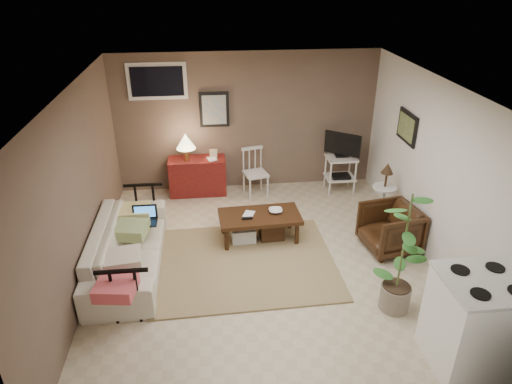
{
  "coord_description": "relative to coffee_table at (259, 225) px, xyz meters",
  "views": [
    {
      "loc": [
        -0.67,
        -5.03,
        3.68
      ],
      "look_at": [
        -0.08,
        0.35,
        0.94
      ],
      "focal_mm": 32.0,
      "sensor_mm": 36.0,
      "label": 1
    }
  ],
  "objects": [
    {
      "name": "floor",
      "position": [
        -0.0,
        -0.64,
        -0.25
      ],
      "size": [
        5.0,
        5.0,
        0.0
      ],
      "primitive_type": "plane",
      "color": "#C1B293",
      "rests_on": "ground"
    },
    {
      "name": "art_back",
      "position": [
        -0.55,
        1.84,
        1.2
      ],
      "size": [
        0.5,
        0.03,
        0.6
      ],
      "primitive_type": "cube",
      "color": "black"
    },
    {
      "name": "art_right",
      "position": [
        2.22,
        0.41,
        1.27
      ],
      "size": [
        0.03,
        0.6,
        0.45
      ],
      "primitive_type": "cube",
      "color": "black"
    },
    {
      "name": "window",
      "position": [
        -1.45,
        1.84,
        1.7
      ],
      "size": [
        0.96,
        0.03,
        0.6
      ],
      "primitive_type": "cube",
      "color": "silver"
    },
    {
      "name": "rug",
      "position": [
        -0.27,
        -0.58,
        -0.24
      ],
      "size": [
        2.5,
        2.02,
        0.02
      ],
      "primitive_type": "cube",
      "rotation": [
        0.0,
        0.0,
        0.03
      ],
      "color": "#917C54",
      "rests_on": "floor"
    },
    {
      "name": "coffee_table",
      "position": [
        0.0,
        0.0,
        0.0
      ],
      "size": [
        1.2,
        0.66,
        0.44
      ],
      "color": "#33170E",
      "rests_on": "floor"
    },
    {
      "name": "sofa",
      "position": [
        -1.8,
        -0.49,
        0.18
      ],
      "size": [
        0.63,
        2.17,
        0.85
      ],
      "primitive_type": "imported",
      "rotation": [
        0.0,
        0.0,
        1.57
      ],
      "color": "beige",
      "rests_on": "floor"
    },
    {
      "name": "sofa_pillows",
      "position": [
        -1.75,
        -0.75,
        0.27
      ],
      "size": [
        0.42,
        2.07,
        0.15
      ],
      "primitive_type": null,
      "color": "beige",
      "rests_on": "sofa"
    },
    {
      "name": "sofa_end_rails",
      "position": [
        -1.68,
        -0.49,
        0.12
      ],
      "size": [
        0.58,
        2.17,
        0.73
      ],
      "primitive_type": null,
      "color": "black",
      "rests_on": "floor"
    },
    {
      "name": "laptop",
      "position": [
        -1.59,
        -0.12,
        0.3
      ],
      "size": [
        0.33,
        0.24,
        0.23
      ],
      "color": "black",
      "rests_on": "sofa"
    },
    {
      "name": "red_console",
      "position": [
        -0.91,
        1.63,
        0.14
      ],
      "size": [
        0.97,
        0.43,
        1.13
      ],
      "color": "maroon",
      "rests_on": "floor"
    },
    {
      "name": "spindle_chair",
      "position": [
        0.11,
        1.48,
        0.15
      ],
      "size": [
        0.46,
        0.46,
        0.84
      ],
      "color": "silver",
      "rests_on": "floor"
    },
    {
      "name": "tv_stand",
      "position": [
        1.61,
        1.45,
        0.32
      ],
      "size": [
        0.55,
        0.42,
        1.08
      ],
      "color": "silver",
      "rests_on": "floor"
    },
    {
      "name": "side_table",
      "position": [
        1.99,
        0.35,
        0.36
      ],
      "size": [
        0.37,
        0.37,
        0.99
      ],
      "color": "silver",
      "rests_on": "floor"
    },
    {
      "name": "armchair",
      "position": [
        1.8,
        -0.43,
        0.11
      ],
      "size": [
        0.77,
        0.8,
        0.72
      ],
      "primitive_type": "imported",
      "rotation": [
        0.0,
        0.0,
        -1.4
      ],
      "color": "#311C0D",
      "rests_on": "floor"
    },
    {
      "name": "potted_plant",
      "position": [
        1.42,
        -1.65,
        0.58
      ],
      "size": [
        0.39,
        0.39,
        1.55
      ],
      "color": "gray",
      "rests_on": "floor"
    },
    {
      "name": "stove",
      "position": [
        1.85,
        -2.53,
        0.27
      ],
      "size": [
        0.8,
        0.75,
        1.05
      ],
      "color": "white",
      "rests_on": "floor"
    },
    {
      "name": "bowl",
      "position": [
        0.25,
        0.05,
        0.27
      ],
      "size": [
        0.2,
        0.05,
        0.2
      ],
      "primitive_type": "imported",
      "rotation": [
        0.0,
        0.0,
        -0.03
      ],
      "color": "#33170E",
      "rests_on": "coffee_table"
    },
    {
      "name": "book_table",
      "position": [
        -0.22,
        0.04,
        0.27
      ],
      "size": [
        0.14,
        0.07,
        0.2
      ],
      "primitive_type": "imported",
      "rotation": [
        0.0,
        0.0,
        -0.36
      ],
      "color": "#33170E",
      "rests_on": "coffee_table"
    },
    {
      "name": "book_console",
      "position": [
        -0.7,
        1.55,
        0.5
      ],
      "size": [
        0.15,
        0.05,
        0.2
      ],
      "primitive_type": "imported",
      "rotation": [
        0.0,
        0.0,
        0.25
      ],
      "color": "#33170E",
      "rests_on": "red_console"
    }
  ]
}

